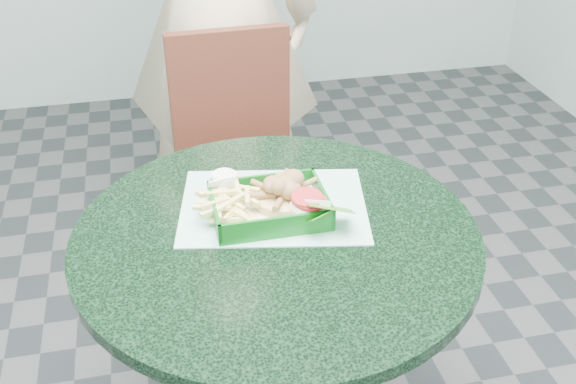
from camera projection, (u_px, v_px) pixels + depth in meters
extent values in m
cylinder|color=black|center=(278.00, 362.00, 1.63)|extent=(0.09, 0.09, 0.70)
cylinder|color=#213D2B|center=(276.00, 244.00, 1.44)|extent=(0.86, 0.86, 0.03)
cube|color=#3F2A19|center=(242.00, 194.00, 2.13)|extent=(0.38, 0.38, 0.04)
cube|color=#3F2A19|center=(230.00, 100.00, 2.14)|extent=(0.38, 0.04, 0.46)
cube|color=#3F2A19|center=(202.00, 292.00, 2.09)|extent=(0.04, 0.04, 0.43)
cube|color=#3F2A19|center=(303.00, 277.00, 2.15)|extent=(0.04, 0.04, 0.43)
cube|color=#3F2A19|center=(191.00, 232.00, 2.36)|extent=(0.04, 0.04, 0.43)
cube|color=#3F2A19|center=(282.00, 220.00, 2.42)|extent=(0.04, 0.04, 0.43)
cube|color=#99D8C6|center=(274.00, 213.00, 1.50)|extent=(0.46, 0.38, 0.00)
cube|color=#095413|center=(269.00, 221.00, 1.47)|extent=(0.24, 0.18, 0.01)
cube|color=white|center=(269.00, 219.00, 1.47)|extent=(0.23, 0.17, 0.00)
cube|color=#095413|center=(262.00, 191.00, 1.53)|extent=(0.24, 0.01, 0.04)
cube|color=#095413|center=(278.00, 234.00, 1.38)|extent=(0.24, 0.01, 0.04)
cube|color=#095413|center=(322.00, 205.00, 1.48)|extent=(0.01, 0.18, 0.04)
cube|color=#095413|center=(215.00, 218.00, 1.43)|extent=(0.01, 0.18, 0.04)
cylinder|color=tan|center=(284.00, 207.00, 1.48)|extent=(0.13, 0.13, 0.02)
cylinder|color=white|center=(225.00, 188.00, 1.51)|extent=(0.06, 0.06, 0.03)
cylinder|color=white|center=(224.00, 181.00, 1.50)|extent=(0.05, 0.05, 0.00)
cylinder|color=white|center=(309.00, 218.00, 1.44)|extent=(0.08, 0.08, 0.03)
torus|color=#FFF3C6|center=(309.00, 211.00, 1.43)|extent=(0.08, 0.08, 0.01)
cylinder|color=#B32426|center=(309.00, 208.00, 1.42)|extent=(0.07, 0.07, 0.01)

